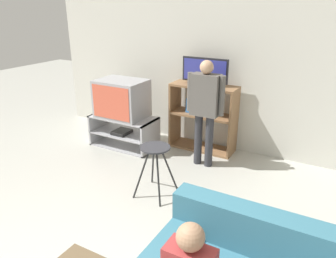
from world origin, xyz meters
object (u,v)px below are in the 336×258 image
object	(u,v)px
media_shelf	(203,117)
person_standing_adult	(205,104)
tv_stand	(124,132)
television_main	(122,99)
television_flat	(205,72)
folding_stool	(155,156)

from	to	relation	value
media_shelf	person_standing_adult	size ratio (longest dim) A/B	0.69
tv_stand	television_main	distance (m)	0.54
tv_stand	television_flat	distance (m)	1.58
television_main	tv_stand	bearing A→B (deg)	-32.11
tv_stand	television_flat	size ratio (longest dim) A/B	1.46
television_main	media_shelf	bearing A→B (deg)	23.13
folding_stool	person_standing_adult	bearing A→B (deg)	79.50
media_shelf	person_standing_adult	bearing A→B (deg)	-64.64
tv_stand	television_flat	world-z (taller)	television_flat
television_flat	person_standing_adult	distance (m)	0.65
tv_stand	folding_stool	distance (m)	1.56
person_standing_adult	media_shelf	bearing A→B (deg)	115.36
television_main	television_flat	bearing A→B (deg)	23.80
tv_stand	folding_stool	xyz separation A→B (m)	(1.19, -0.98, 0.27)
tv_stand	person_standing_adult	bearing A→B (deg)	0.54
tv_stand	folding_stool	size ratio (longest dim) A/B	1.65
media_shelf	television_flat	size ratio (longest dim) A/B	1.45
television_flat	media_shelf	bearing A→B (deg)	-79.24
television_flat	folding_stool	size ratio (longest dim) A/B	1.13
television_flat	person_standing_adult	size ratio (longest dim) A/B	0.48
folding_stool	television_flat	bearing A→B (deg)	92.06
folding_stool	media_shelf	bearing A→B (deg)	91.97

